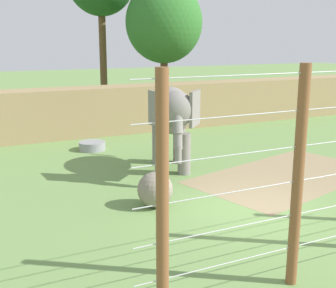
% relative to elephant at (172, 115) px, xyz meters
% --- Properties ---
extents(ground_plane, '(120.00, 120.00, 0.00)m').
position_rel_elephant_xyz_m(ground_plane, '(0.38, -4.32, -1.97)').
color(ground_plane, '#6B8E4C').
extents(dirt_patch, '(7.42, 5.34, 0.01)m').
position_rel_elephant_xyz_m(dirt_patch, '(3.28, -2.23, -1.97)').
color(dirt_patch, '#937F5B').
rests_on(dirt_patch, ground).
extents(embankment_wall, '(36.00, 1.80, 2.28)m').
position_rel_elephant_xyz_m(embankment_wall, '(0.38, 7.30, -0.83)').
color(embankment_wall, '#997F56').
rests_on(embankment_wall, ground).
extents(elephant, '(2.39, 3.83, 2.98)m').
position_rel_elephant_xyz_m(elephant, '(0.00, 0.00, 0.00)').
color(elephant, gray).
rests_on(elephant, ground).
extents(enrichment_ball, '(0.99, 0.99, 0.99)m').
position_rel_elephant_xyz_m(enrichment_ball, '(-1.93, -2.92, -1.48)').
color(enrichment_ball, gray).
rests_on(enrichment_ball, ground).
extents(water_tub, '(1.10, 1.10, 0.35)m').
position_rel_elephant_xyz_m(water_tub, '(-1.67, 4.15, -1.79)').
color(water_tub, gray).
rests_on(water_tub, ground).
extents(tree_far_left, '(4.52, 4.52, 7.87)m').
position_rel_elephant_xyz_m(tree_far_left, '(4.86, 10.97, 3.50)').
color(tree_far_left, brown).
rests_on(tree_far_left, ground).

